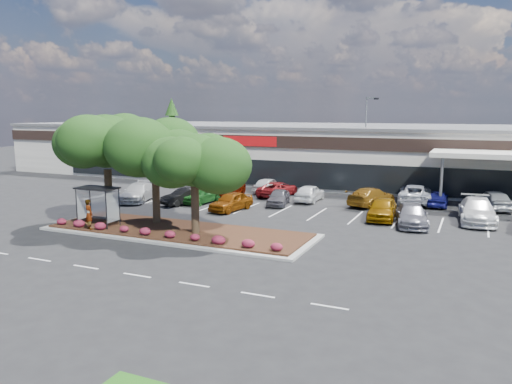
% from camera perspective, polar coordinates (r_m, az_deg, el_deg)
% --- Properties ---
extents(ground, '(160.00, 160.00, 0.00)m').
position_cam_1_polar(ground, '(28.71, -9.85, -6.81)').
color(ground, black).
rests_on(ground, ground).
extents(retail_store, '(80.40, 25.20, 6.25)m').
position_cam_1_polar(retail_store, '(59.01, 8.76, 4.57)').
color(retail_store, silver).
rests_on(retail_store, ground).
extents(landscape_island, '(18.00, 6.00, 0.26)m').
position_cam_1_polar(landscape_island, '(32.97, -8.89, -4.46)').
color(landscape_island, gray).
rests_on(landscape_island, ground).
extents(lane_markings, '(33.12, 20.06, 0.01)m').
position_cam_1_polar(lane_markings, '(37.60, -1.18, -2.83)').
color(lane_markings, silver).
rests_on(lane_markings, ground).
extents(shrub_row, '(17.00, 0.80, 0.50)m').
position_cam_1_polar(shrub_row, '(31.19, -11.00, -4.58)').
color(shrub_row, maroon).
rests_on(shrub_row, landscape_island).
extents(bus_shelter, '(2.75, 1.55, 2.59)m').
position_cam_1_polar(bus_shelter, '(35.01, -17.51, -0.33)').
color(bus_shelter, black).
rests_on(bus_shelter, landscape_island).
extents(island_tree_west, '(7.20, 7.20, 7.89)m').
position_cam_1_polar(island_tree_west, '(36.24, -16.63, 3.06)').
color(island_tree_west, '#153310').
rests_on(island_tree_west, landscape_island).
extents(island_tree_mid, '(6.60, 6.60, 7.32)m').
position_cam_1_polar(island_tree_mid, '(34.67, -11.45, 2.52)').
color(island_tree_mid, '#153310').
rests_on(island_tree_mid, landscape_island).
extents(island_tree_east, '(5.80, 5.80, 6.50)m').
position_cam_1_polar(island_tree_east, '(31.30, -7.03, 1.17)').
color(island_tree_east, '#153310').
rests_on(island_tree_east, landscape_island).
extents(conifer_north_west, '(4.40, 4.40, 10.00)m').
position_cam_1_polar(conifer_north_west, '(82.57, -9.56, 7.15)').
color(conifer_north_west, '#153310').
rests_on(conifer_north_west, ground).
extents(person_waiting, '(0.85, 0.72, 1.98)m').
position_cam_1_polar(person_waiting, '(34.15, -18.55, -2.42)').
color(person_waiting, '#594C47').
rests_on(person_waiting, landscape_island).
extents(light_pole, '(1.43, 0.50, 9.28)m').
position_cam_1_polar(light_pole, '(52.02, 12.47, 4.88)').
color(light_pole, gray).
rests_on(light_pole, ground).
extents(car_0, '(3.58, 5.71, 1.54)m').
position_cam_1_polar(car_0, '(45.20, -13.32, -0.03)').
color(car_0, '#B6B6B6').
rests_on(car_0, ground).
extents(car_1, '(2.90, 4.32, 1.35)m').
position_cam_1_polar(car_1, '(42.80, -8.20, -0.52)').
color(car_1, black).
rests_on(car_1, ground).
extents(car_2, '(2.26, 4.56, 1.49)m').
position_cam_1_polar(car_2, '(43.26, -6.17, -0.28)').
color(car_2, '#1B571C').
rests_on(car_2, ground).
extents(car_3, '(2.46, 4.57, 1.48)m').
position_cam_1_polar(car_3, '(39.75, -2.87, -1.10)').
color(car_3, '#783A08').
rests_on(car_3, ground).
extents(car_4, '(2.35, 4.18, 1.34)m').
position_cam_1_polar(car_4, '(42.12, 2.60, -0.60)').
color(car_4, '#4D4C53').
rests_on(car_4, ground).
extents(car_5, '(2.21, 4.81, 1.60)m').
position_cam_1_polar(car_5, '(37.66, 14.22, -1.86)').
color(car_5, '#7E4F03').
rests_on(car_5, ground).
extents(car_6, '(2.95, 5.31, 1.46)m').
position_cam_1_polar(car_6, '(36.28, 17.39, -2.54)').
color(car_6, slate).
rests_on(car_6, ground).
extents(car_7, '(2.82, 6.01, 1.70)m').
position_cam_1_polar(car_7, '(38.89, 23.97, -1.96)').
color(car_7, silver).
rests_on(car_7, ground).
extents(car_9, '(2.53, 5.48, 1.55)m').
position_cam_1_polar(car_9, '(52.31, -4.98, 1.43)').
color(car_9, black).
rests_on(car_9, ground).
extents(car_10, '(3.55, 6.22, 1.64)m').
position_cam_1_polar(car_10, '(46.65, -3.51, 0.54)').
color(car_10, '#671304').
rests_on(car_10, ground).
extents(car_11, '(2.79, 5.15, 1.37)m').
position_cam_1_polar(car_11, '(46.32, 2.50, 0.32)').
color(car_11, maroon).
rests_on(car_11, ground).
extents(car_12, '(1.88, 4.40, 1.48)m').
position_cam_1_polar(car_12, '(48.43, 1.39, 0.79)').
color(car_12, silver).
rests_on(car_12, ground).
extents(car_13, '(1.78, 4.38, 1.49)m').
position_cam_1_polar(car_13, '(44.08, 6.14, -0.10)').
color(car_13, white).
rests_on(car_13, ground).
extents(car_14, '(3.74, 5.67, 1.53)m').
position_cam_1_polar(car_14, '(42.88, 13.03, -0.53)').
color(car_14, brown).
rests_on(car_14, ground).
extents(car_15, '(3.18, 6.00, 1.61)m').
position_cam_1_polar(car_15, '(45.09, 17.70, -0.21)').
color(car_15, '#B4B8C2').
rests_on(car_15, ground).
extents(car_16, '(1.71, 4.05, 1.37)m').
position_cam_1_polar(car_16, '(44.14, 20.06, -0.69)').
color(car_16, navy).
rests_on(car_16, ground).
extents(car_17, '(3.20, 5.05, 1.60)m').
position_cam_1_polar(car_17, '(44.56, 25.52, -0.79)').
color(car_17, '#979CA2').
rests_on(car_17, ground).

